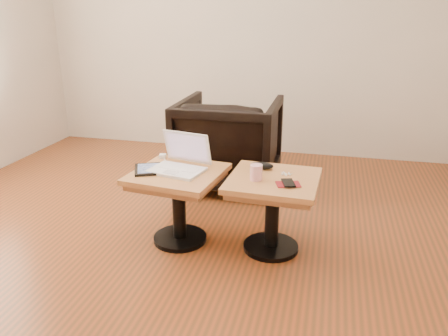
% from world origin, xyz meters
% --- Properties ---
extents(room_shell, '(4.52, 4.52, 2.71)m').
position_xyz_m(room_shell, '(0.00, 0.00, 1.35)').
color(room_shell, brown).
rests_on(room_shell, ground).
extents(side_table_left, '(0.62, 0.62, 0.50)m').
position_xyz_m(side_table_left, '(-0.03, 0.09, 0.38)').
color(side_table_left, black).
rests_on(side_table_left, ground).
extents(side_table_right, '(0.58, 0.58, 0.50)m').
position_xyz_m(side_table_right, '(0.59, 0.13, 0.38)').
color(side_table_right, black).
rests_on(side_table_right, ground).
extents(laptop, '(0.39, 0.36, 0.24)m').
position_xyz_m(laptop, '(-0.03, 0.13, 0.55)').
color(laptop, white).
rests_on(laptop, side_table_left).
extents(tablet, '(0.25, 0.27, 0.02)m').
position_xyz_m(tablet, '(-0.22, 0.07, 0.51)').
color(tablet, black).
rests_on(tablet, side_table_left).
extents(charging_adapter, '(0.05, 0.05, 0.03)m').
position_xyz_m(charging_adapter, '(-0.23, 0.33, 0.52)').
color(charging_adapter, white).
rests_on(charging_adapter, side_table_left).
extents(glasses_case, '(0.16, 0.08, 0.05)m').
position_xyz_m(glasses_case, '(0.49, 0.27, 0.53)').
color(glasses_case, black).
rests_on(glasses_case, side_table_right).
extents(striped_cup, '(0.10, 0.10, 0.10)m').
position_xyz_m(striped_cup, '(0.49, 0.07, 0.55)').
color(striped_cup, '#EE6484').
rests_on(striped_cup, side_table_right).
extents(earbuds_tangle, '(0.07, 0.06, 0.01)m').
position_xyz_m(earbuds_tangle, '(0.66, 0.20, 0.51)').
color(earbuds_tangle, white).
rests_on(earbuds_tangle, side_table_right).
extents(phone_on_sleeve, '(0.16, 0.14, 0.02)m').
position_xyz_m(phone_on_sleeve, '(0.69, 0.03, 0.51)').
color(phone_on_sleeve, maroon).
rests_on(phone_on_sleeve, side_table_right).
extents(armchair, '(0.84, 0.87, 0.79)m').
position_xyz_m(armchair, '(0.06, 1.18, 0.39)').
color(armchair, black).
rests_on(armchair, ground).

